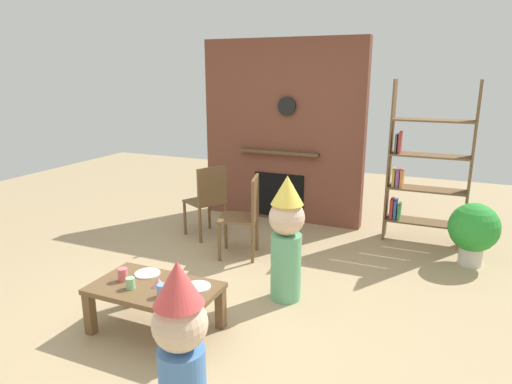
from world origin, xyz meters
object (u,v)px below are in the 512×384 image
at_px(dining_chair_left, 208,197).
at_px(paper_cup_near_left, 130,283).
at_px(paper_cup_far_left, 181,278).
at_px(child_in_pink, 286,235).
at_px(paper_cup_near_right, 162,290).
at_px(potted_plant_tall, 474,229).
at_px(dining_chair_middle, 247,212).
at_px(child_with_cone_hat, 181,350).
at_px(paper_plate_rear, 198,287).
at_px(paper_cup_center, 123,275).
at_px(coffee_table, 155,294).
at_px(paper_plate_front, 147,273).
at_px(bookshelf, 422,172).
at_px(birthday_cake_slice, 158,282).

bearing_deg(dining_chair_left, paper_cup_near_left, 131.30).
xyz_separation_m(paper_cup_near_left, paper_cup_far_left, (0.30, 0.23, -0.00)).
bearing_deg(child_in_pink, dining_chair_left, -88.06).
distance_m(paper_cup_near_right, child_in_pink, 1.19).
bearing_deg(dining_chair_left, potted_plant_tall, -144.47).
bearing_deg(child_in_pink, potted_plant_tall, 173.53).
height_order(dining_chair_middle, potted_plant_tall, dining_chair_middle).
distance_m(paper_cup_near_right, child_with_cone_hat, 0.98).
bearing_deg(child_in_pink, paper_plate_rear, 10.78).
relative_size(paper_cup_center, child_with_cone_hat, 0.10).
height_order(paper_cup_near_right, paper_plate_rear, paper_cup_near_right).
distance_m(coffee_table, paper_plate_rear, 0.34).
relative_size(coffee_table, paper_cup_far_left, 11.50).
relative_size(paper_cup_near_right, dining_chair_left, 0.10).
relative_size(paper_cup_far_left, paper_plate_rear, 0.43).
bearing_deg(dining_chair_left, dining_chair_middle, -179.16).
xyz_separation_m(paper_cup_near_right, paper_cup_far_left, (0.01, 0.24, -0.00)).
bearing_deg(coffee_table, paper_plate_rear, 20.13).
bearing_deg(potted_plant_tall, coffee_table, -134.14).
bearing_deg(paper_plate_front, coffee_table, -40.80).
xyz_separation_m(paper_cup_center, dining_chair_left, (-0.35, 2.00, 0.08)).
distance_m(paper_cup_near_left, child_with_cone_hat, 1.20).
relative_size(paper_cup_near_left, dining_chair_left, 0.10).
xyz_separation_m(child_with_cone_hat, child_in_pink, (-0.04, 1.74, 0.04)).
bearing_deg(dining_chair_middle, paper_cup_center, 63.40).
relative_size(bookshelf, paper_cup_near_right, 20.19).
relative_size(child_in_pink, dining_chair_left, 1.26).
xyz_separation_m(paper_plate_rear, birthday_cake_slice, (-0.28, -0.11, 0.03)).
bearing_deg(paper_cup_far_left, birthday_cake_slice, -135.72).
relative_size(paper_cup_far_left, birthday_cake_slice, 0.85).
relative_size(coffee_table, dining_chair_middle, 1.09).
xyz_separation_m(paper_cup_near_left, paper_plate_front, (-0.04, 0.26, -0.04)).
height_order(paper_plate_front, birthday_cake_slice, birthday_cake_slice).
xyz_separation_m(paper_cup_near_left, paper_cup_near_right, (0.29, -0.01, 0.00)).
xyz_separation_m(paper_cup_near_right, paper_plate_front, (-0.33, 0.27, -0.04)).
height_order(child_with_cone_hat, potted_plant_tall, child_with_cone_hat).
height_order(paper_plate_rear, child_with_cone_hat, child_with_cone_hat).
bearing_deg(child_with_cone_hat, bookshelf, -57.06).
xyz_separation_m(paper_plate_front, child_with_cone_hat, (0.97, -1.00, 0.18)).
xyz_separation_m(paper_cup_center, paper_cup_far_left, (0.44, 0.15, -0.01)).
xyz_separation_m(paper_plate_rear, child_in_pink, (0.44, 0.78, 0.21)).
height_order(paper_cup_near_left, potted_plant_tall, potted_plant_tall).
bearing_deg(birthday_cake_slice, bookshelf, 59.50).
distance_m(paper_cup_near_left, paper_cup_near_right, 0.29).
bearing_deg(paper_plate_front, bookshelf, 55.03).
relative_size(paper_cup_near_left, paper_cup_near_right, 0.92).
height_order(coffee_table, dining_chair_middle, dining_chair_middle).
bearing_deg(paper_plate_front, paper_cup_center, -121.30).
relative_size(paper_cup_center, paper_cup_far_left, 1.20).
relative_size(paper_cup_near_left, child_in_pink, 0.08).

